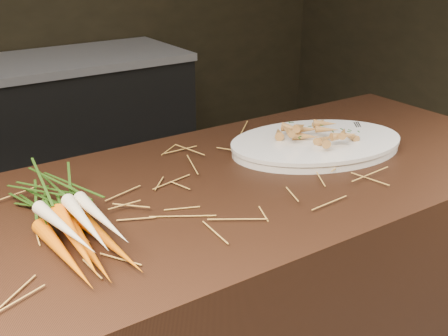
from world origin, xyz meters
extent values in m
cube|color=black|center=(0.30, 2.18, 0.40)|extent=(1.80, 0.60, 0.80)
cube|color=#99999E|center=(0.30, 2.18, 0.82)|extent=(1.82, 0.62, 0.04)
cone|color=#C74B06|center=(-0.10, 0.17, 0.92)|extent=(0.04, 0.26, 0.03)
cone|color=#C74B06|center=(-0.06, 0.17, 0.92)|extent=(0.05, 0.26, 0.03)
cone|color=#C74B06|center=(-0.02, 0.17, 0.92)|extent=(0.05, 0.26, 0.03)
cone|color=#C74B06|center=(-0.08, 0.16, 0.94)|extent=(0.05, 0.26, 0.03)
cone|color=beige|center=(-0.09, 0.18, 0.96)|extent=(0.05, 0.24, 0.04)
cone|color=beige|center=(-0.05, 0.17, 0.97)|extent=(0.04, 0.24, 0.04)
cone|color=beige|center=(-0.02, 0.18, 0.96)|extent=(0.03, 0.24, 0.04)
ellipsoid|color=#2F5714|center=(-0.05, 0.39, 0.95)|extent=(0.16, 0.22, 0.08)
cube|color=silver|center=(0.81, 0.28, 0.93)|extent=(0.12, 0.15, 0.00)
camera|label=1|loc=(-0.34, -0.69, 1.44)|focal=45.00mm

